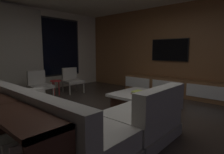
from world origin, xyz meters
TOP-DOWN VIEW (x-y plane):
  - floor at (0.00, 0.00)m, footprint 9.20×9.20m
  - back_wall_with_window at (-0.06, 3.62)m, footprint 6.60×0.30m
  - media_wall at (3.06, 0.00)m, footprint 0.12×7.80m
  - sectional_couch at (-0.95, -0.22)m, footprint 1.98×2.50m
  - coffee_table at (1.02, -0.03)m, footprint 1.16×1.16m
  - book_stack_on_coffee_table at (0.92, 0.02)m, footprint 0.26×0.20m
  - accent_chair_near_window at (1.02, 2.62)m, footprint 0.63×0.64m
  - accent_chair_by_curtain at (-0.11, 2.55)m, footprint 0.56×0.58m
  - side_stool at (0.40, 2.56)m, footprint 0.32×0.32m
  - media_console at (2.77, 0.05)m, footprint 0.46×3.10m
  - mounted_tv at (2.95, 0.25)m, footprint 0.05×1.16m
  - console_table_behind_couch at (-1.86, -0.09)m, footprint 0.40×2.10m

SIDE VIEW (x-z plane):
  - floor at x=0.00m, z-range 0.00..0.00m
  - coffee_table at x=1.02m, z-range 0.01..0.37m
  - media_console at x=2.77m, z-range -0.01..0.51m
  - sectional_couch at x=-0.95m, z-range -0.12..0.70m
  - side_stool at x=0.40m, z-range 0.14..0.60m
  - book_stack_on_coffee_table at x=0.92m, z-range 0.36..0.43m
  - console_table_behind_couch at x=-1.86m, z-range 0.04..0.78m
  - accent_chair_near_window at x=1.02m, z-range 0.04..0.82m
  - accent_chair_by_curtain at x=-0.11m, z-range 0.04..0.82m
  - back_wall_with_window at x=-0.06m, z-range -0.01..2.69m
  - media_wall at x=3.06m, z-range 0.00..2.70m
  - mounted_tv at x=2.95m, z-range 1.01..1.69m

